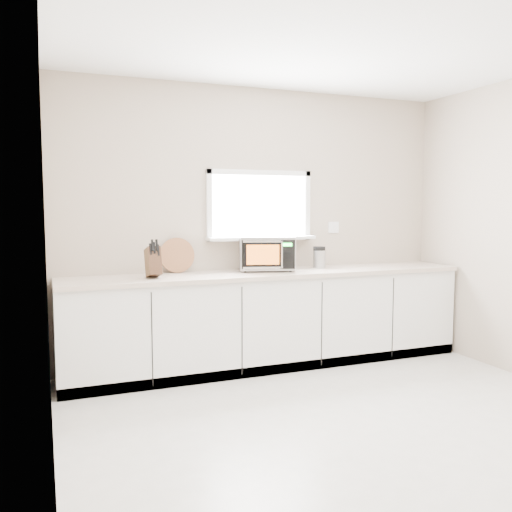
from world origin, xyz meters
TOP-DOWN VIEW (x-y plane):
  - ground at (0.00, 0.00)m, footprint 4.00×4.00m
  - back_wall at (0.00, 2.00)m, footprint 4.00×0.17m
  - cabinets at (0.00, 1.70)m, footprint 3.92×0.60m
  - countertop at (0.00, 1.69)m, footprint 3.92×0.64m
  - microwave at (0.00, 1.80)m, footprint 0.61×0.54m
  - knife_block at (-1.13, 1.65)m, footprint 0.12×0.24m
  - cutting_board at (-0.85, 1.94)m, footprint 0.33×0.08m
  - coffee_grinder at (0.57, 1.79)m, footprint 0.15×0.15m

SIDE VIEW (x-z plane):
  - ground at x=0.00m, z-range 0.00..0.00m
  - cabinets at x=0.00m, z-range 0.00..0.88m
  - countertop at x=0.00m, z-range 0.88..0.92m
  - coffee_grinder at x=0.57m, z-range 0.92..1.14m
  - knife_block at x=-1.13m, z-range 0.90..1.24m
  - cutting_board at x=-0.85m, z-range 0.92..1.25m
  - microwave at x=0.00m, z-range 0.93..1.26m
  - back_wall at x=0.00m, z-range 0.01..2.71m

